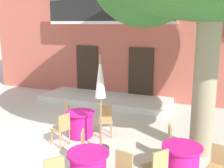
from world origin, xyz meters
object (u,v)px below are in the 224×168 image
cafe_table_front (181,162)px  cafe_chair_front_1 (157,167)px  cafe_chair_near_tree_1 (70,113)px  cafe_umbrella (100,89)px  cafe_chair_middle_0 (87,147)px  cafe_chair_near_tree_0 (106,118)px  cafe_chair_front_0 (174,141)px  cafe_chair_front_2 (219,165)px  cafe_chair_near_tree_2 (62,127)px  cafe_table_near_tree (80,124)px

cafe_table_front → cafe_chair_front_1: bearing=-121.4°
cafe_chair_near_tree_1 → cafe_table_front: 4.07m
cafe_table_front → cafe_umbrella: (-2.17, 0.58, 1.27)m
cafe_chair_middle_0 → cafe_chair_front_1: bearing=-9.4°
cafe_chair_middle_0 → cafe_umbrella: bearing=95.7°
cafe_chair_near_tree_0 → cafe_chair_front_0: size_ratio=1.00×
cafe_umbrella → cafe_chair_front_2: bearing=-13.0°
cafe_chair_front_1 → cafe_umbrella: bearing=145.4°
cafe_chair_near_tree_1 → cafe_chair_near_tree_2: bearing=-69.4°
cafe_chair_front_2 → cafe_chair_middle_0: bearing=-174.5°
cafe_chair_front_1 → cafe_umbrella: size_ratio=0.36×
cafe_umbrella → cafe_table_near_tree: bearing=147.8°
cafe_chair_near_tree_2 → cafe_chair_front_1: same height
cafe_table_near_tree → cafe_chair_front_1: (2.73, -1.82, 0.14)m
cafe_chair_front_2 → cafe_chair_near_tree_2: bearing=172.4°
cafe_chair_near_tree_2 → cafe_chair_front_0: (2.99, 0.25, 0.00)m
cafe_chair_near_tree_2 → cafe_table_front: (3.28, -0.44, -0.14)m
cafe_chair_near_tree_0 → cafe_chair_near_tree_1: bearing=177.5°
cafe_chair_near_tree_1 → cafe_chair_front_2: same height
cafe_table_near_tree → cafe_umbrella: cafe_umbrella is taller
cafe_table_front → cafe_chair_front_1: cafe_chair_front_1 is taller
cafe_chair_front_1 → cafe_chair_front_0: bearing=85.6°
cafe_table_near_tree → cafe_chair_middle_0: bearing=-56.0°
cafe_chair_near_tree_0 → cafe_table_near_tree: bearing=-148.6°
cafe_chair_near_tree_0 → cafe_table_front: cafe_chair_near_tree_0 is taller
cafe_chair_front_1 → cafe_umbrella: (-1.78, 1.23, 1.14)m
cafe_chair_middle_0 → cafe_chair_near_tree_1: bearing=129.6°
cafe_table_near_tree → cafe_chair_near_tree_1: bearing=143.6°
cafe_chair_front_0 → cafe_chair_front_1: 1.34m
cafe_chair_near_tree_0 → cafe_chair_front_1: 3.04m
cafe_table_near_tree → cafe_chair_near_tree_1: 0.77m
cafe_chair_middle_0 → cafe_chair_front_2: bearing=5.5°
cafe_umbrella → cafe_chair_front_1: bearing=-34.6°
cafe_chair_front_1 → cafe_chair_near_tree_0: bearing=133.2°
cafe_chair_near_tree_2 → cafe_chair_front_1: 3.08m
cafe_chair_near_tree_1 → cafe_umbrella: size_ratio=0.36×
cafe_chair_front_0 → cafe_umbrella: 2.20m
cafe_chair_near_tree_1 → cafe_chair_front_1: same height
cafe_table_near_tree → cafe_chair_near_tree_2: (-0.16, -0.74, 0.14)m
cafe_chair_front_0 → cafe_umbrella: size_ratio=0.36×
cafe_chair_middle_0 → cafe_chair_front_2: (2.83, 0.27, 0.00)m
cafe_chair_near_tree_1 → cafe_chair_front_1: bearing=-34.2°
cafe_chair_near_tree_2 → cafe_chair_middle_0: 1.45m
cafe_table_near_tree → cafe_chair_front_0: bearing=-9.7°
cafe_chair_near_tree_1 → cafe_umbrella: bearing=-33.9°
cafe_chair_near_tree_1 → cafe_umbrella: cafe_umbrella is taller
cafe_chair_near_tree_1 → cafe_chair_middle_0: 2.58m
cafe_table_near_tree → cafe_chair_front_2: bearing=-18.2°
cafe_table_near_tree → cafe_chair_near_tree_0: bearing=31.4°
cafe_chair_front_0 → cafe_chair_near_tree_1: bearing=164.8°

